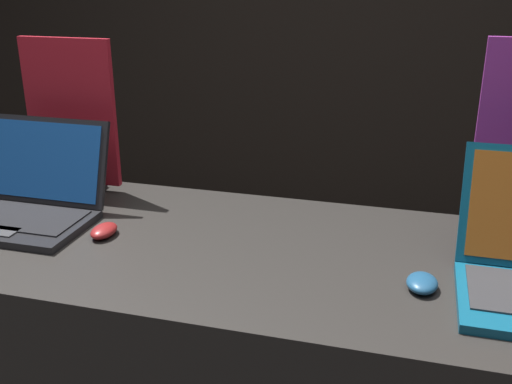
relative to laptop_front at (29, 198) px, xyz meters
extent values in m
cube|color=black|center=(0.67, 1.78, 0.38)|extent=(8.00, 0.05, 2.80)
cube|color=black|center=(0.00, -0.06, -0.05)|extent=(0.38, 0.25, 0.02)
cube|color=black|center=(0.00, -0.05, -0.04)|extent=(0.33, 0.17, 0.00)
cube|color=black|center=(0.00, 0.10, 0.08)|extent=(0.38, 0.09, 0.24)
cube|color=#194C99|center=(0.00, 0.09, 0.08)|extent=(0.34, 0.07, 0.21)
ellipsoid|color=maroon|center=(0.25, -0.05, -0.05)|extent=(0.06, 0.09, 0.03)
cube|color=black|center=(0.00, 0.25, -0.05)|extent=(0.16, 0.07, 0.02)
cube|color=red|center=(0.00, 0.25, 0.18)|extent=(0.29, 0.02, 0.44)
ellipsoid|color=navy|center=(1.05, -0.12, -0.05)|extent=(0.07, 0.09, 0.03)
camera|label=1|loc=(1.01, -1.31, 0.60)|focal=42.00mm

